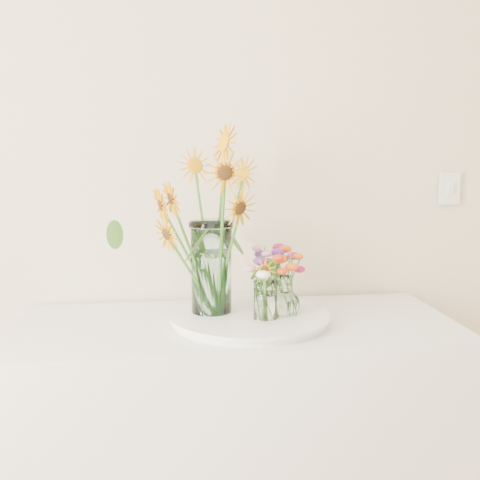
% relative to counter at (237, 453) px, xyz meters
% --- Properties ---
extents(counter, '(1.40, 0.60, 0.90)m').
position_rel_counter_xyz_m(counter, '(0.00, 0.00, 0.00)').
color(counter, white).
rests_on(counter, ground_plane).
extents(tray, '(0.49, 0.49, 0.02)m').
position_rel_counter_xyz_m(tray, '(0.04, -0.02, 0.46)').
color(tray, white).
rests_on(tray, counter).
extents(mason_jar, '(0.17, 0.17, 0.30)m').
position_rel_counter_xyz_m(mason_jar, '(-0.08, 0.03, 0.63)').
color(mason_jar, '#A9D4CA').
rests_on(mason_jar, tray).
extents(sunflower_bouquet, '(1.03, 1.03, 0.59)m').
position_rel_counter_xyz_m(sunflower_bouquet, '(-0.08, 0.03, 0.77)').
color(sunflower_bouquet, orange).
rests_on(sunflower_bouquet, tray).
extents(small_vase_a, '(0.10, 0.10, 0.13)m').
position_rel_counter_xyz_m(small_vase_a, '(0.08, -0.07, 0.54)').
color(small_vase_a, white).
rests_on(small_vase_a, tray).
extents(wildflower_posy_a, '(0.20, 0.20, 0.22)m').
position_rel_counter_xyz_m(wildflower_posy_a, '(0.08, -0.07, 0.58)').
color(wildflower_posy_a, '#E25013').
rests_on(wildflower_posy_a, tray).
extents(small_vase_b, '(0.10, 0.10, 0.13)m').
position_rel_counter_xyz_m(small_vase_b, '(0.15, -0.03, 0.54)').
color(small_vase_b, white).
rests_on(small_vase_b, tray).
extents(wildflower_posy_b, '(0.19, 0.19, 0.22)m').
position_rel_counter_xyz_m(wildflower_posy_b, '(0.15, -0.03, 0.59)').
color(wildflower_posy_b, '#E25013').
rests_on(wildflower_posy_b, tray).
extents(small_vase_c, '(0.09, 0.09, 0.12)m').
position_rel_counter_xyz_m(small_vase_c, '(0.13, 0.08, 0.54)').
color(small_vase_c, white).
rests_on(small_vase_c, tray).
extents(wildflower_posy_c, '(0.19, 0.19, 0.21)m').
position_rel_counter_xyz_m(wildflower_posy_c, '(0.13, 0.08, 0.58)').
color(wildflower_posy_c, '#E25013').
rests_on(wildflower_posy_c, tray).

